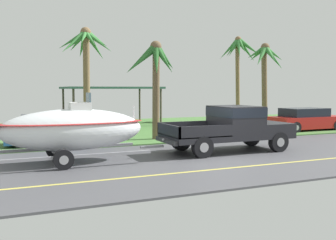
{
  "coord_description": "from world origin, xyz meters",
  "views": [
    {
      "loc": [
        -7.41,
        -12.17,
        2.53
      ],
      "look_at": [
        -1.49,
        1.59,
        1.32
      ],
      "focal_mm": 41.14,
      "sensor_mm": 36.0,
      "label": 1
    }
  ],
  "objects_px": {
    "parked_sedan_far": "(306,120)",
    "carport_awning": "(110,89)",
    "palm_tree_near_right": "(265,63)",
    "parked_sedan_near": "(56,130)",
    "palm_tree_far_left": "(154,66)",
    "pickup_truck_towing": "(235,126)",
    "boat_on_trailer": "(73,129)",
    "palm_tree_mid": "(239,54)",
    "palm_tree_near_left": "(86,52)"
  },
  "relations": [
    {
      "from": "parked_sedan_near",
      "to": "palm_tree_mid",
      "type": "height_order",
      "value": "palm_tree_mid"
    },
    {
      "from": "pickup_truck_towing",
      "to": "palm_tree_near_left",
      "type": "bearing_deg",
      "value": 115.12
    },
    {
      "from": "pickup_truck_towing",
      "to": "palm_tree_mid",
      "type": "bearing_deg",
      "value": 55.72
    },
    {
      "from": "pickup_truck_towing",
      "to": "palm_tree_near_left",
      "type": "relative_size",
      "value": 0.91
    },
    {
      "from": "pickup_truck_towing",
      "to": "boat_on_trailer",
      "type": "xyz_separation_m",
      "value": [
        -6.5,
        0.0,
        0.13
      ]
    },
    {
      "from": "boat_on_trailer",
      "to": "palm_tree_near_left",
      "type": "height_order",
      "value": "palm_tree_near_left"
    },
    {
      "from": "carport_awning",
      "to": "palm_tree_far_left",
      "type": "height_order",
      "value": "palm_tree_far_left"
    },
    {
      "from": "pickup_truck_towing",
      "to": "parked_sedan_near",
      "type": "height_order",
      "value": "pickup_truck_towing"
    },
    {
      "from": "boat_on_trailer",
      "to": "parked_sedan_far",
      "type": "bearing_deg",
      "value": 17.72
    },
    {
      "from": "palm_tree_mid",
      "to": "palm_tree_near_right",
      "type": "bearing_deg",
      "value": -90.3
    },
    {
      "from": "pickup_truck_towing",
      "to": "palm_tree_mid",
      "type": "relative_size",
      "value": 0.84
    },
    {
      "from": "carport_awning",
      "to": "pickup_truck_towing",
      "type": "bearing_deg",
      "value": -82.07
    },
    {
      "from": "carport_awning",
      "to": "boat_on_trailer",
      "type": "bearing_deg",
      "value": -110.22
    },
    {
      "from": "palm_tree_near_right",
      "to": "parked_sedan_near",
      "type": "bearing_deg",
      "value": -163.96
    },
    {
      "from": "palm_tree_near_left",
      "to": "palm_tree_far_left",
      "type": "distance_m",
      "value": 5.29
    },
    {
      "from": "palm_tree_far_left",
      "to": "parked_sedan_far",
      "type": "bearing_deg",
      "value": 1.84
    },
    {
      "from": "pickup_truck_towing",
      "to": "parked_sedan_far",
      "type": "distance_m",
      "value": 9.41
    },
    {
      "from": "parked_sedan_near",
      "to": "palm_tree_near_left",
      "type": "bearing_deg",
      "value": 62.36
    },
    {
      "from": "palm_tree_mid",
      "to": "palm_tree_far_left",
      "type": "xyz_separation_m",
      "value": [
        -10.06,
        -7.73,
        -1.59
      ]
    },
    {
      "from": "carport_awning",
      "to": "palm_tree_near_left",
      "type": "distance_m",
      "value": 4.99
    },
    {
      "from": "parked_sedan_near",
      "to": "boat_on_trailer",
      "type": "bearing_deg",
      "value": -90.11
    },
    {
      "from": "boat_on_trailer",
      "to": "parked_sedan_near",
      "type": "xyz_separation_m",
      "value": [
        0.01,
        4.63,
        -0.48
      ]
    },
    {
      "from": "palm_tree_near_right",
      "to": "palm_tree_far_left",
      "type": "height_order",
      "value": "palm_tree_near_right"
    },
    {
      "from": "carport_awning",
      "to": "palm_tree_near_left",
      "type": "xyz_separation_m",
      "value": [
        -2.43,
        -3.83,
        2.07
      ]
    },
    {
      "from": "pickup_truck_towing",
      "to": "parked_sedan_far",
      "type": "relative_size",
      "value": 1.19
    },
    {
      "from": "carport_awning",
      "to": "palm_tree_near_right",
      "type": "relative_size",
      "value": 1.1
    },
    {
      "from": "palm_tree_near_right",
      "to": "palm_tree_mid",
      "type": "relative_size",
      "value": 0.87
    },
    {
      "from": "boat_on_trailer",
      "to": "palm_tree_near_left",
      "type": "distance_m",
      "value": 9.9
    },
    {
      "from": "parked_sedan_far",
      "to": "carport_awning",
      "type": "distance_m",
      "value": 12.98
    },
    {
      "from": "boat_on_trailer",
      "to": "palm_tree_far_left",
      "type": "xyz_separation_m",
      "value": [
        4.68,
        4.36,
        2.5
      ]
    },
    {
      "from": "parked_sedan_near",
      "to": "palm_tree_near_right",
      "type": "distance_m",
      "value": 15.74
    },
    {
      "from": "pickup_truck_towing",
      "to": "palm_tree_near_right",
      "type": "relative_size",
      "value": 0.96
    },
    {
      "from": "boat_on_trailer",
      "to": "parked_sedan_far",
      "type": "distance_m",
      "value": 15.4
    },
    {
      "from": "pickup_truck_towing",
      "to": "palm_tree_far_left",
      "type": "distance_m",
      "value": 5.41
    },
    {
      "from": "palm_tree_near_right",
      "to": "palm_tree_mid",
      "type": "xyz_separation_m",
      "value": [
        0.02,
        3.23,
        0.93
      ]
    },
    {
      "from": "parked_sedan_far",
      "to": "palm_tree_mid",
      "type": "distance_m",
      "value": 8.7
    },
    {
      "from": "palm_tree_mid",
      "to": "boat_on_trailer",
      "type": "bearing_deg",
      "value": -140.64
    },
    {
      "from": "palm_tree_near_left",
      "to": "palm_tree_near_right",
      "type": "bearing_deg",
      "value": -0.58
    },
    {
      "from": "pickup_truck_towing",
      "to": "palm_tree_far_left",
      "type": "xyz_separation_m",
      "value": [
        -1.82,
        4.36,
        2.62
      ]
    },
    {
      "from": "parked_sedan_far",
      "to": "palm_tree_far_left",
      "type": "distance_m",
      "value": 10.42
    },
    {
      "from": "parked_sedan_near",
      "to": "palm_tree_near_left",
      "type": "xyz_separation_m",
      "value": [
        2.28,
        4.36,
        3.95
      ]
    },
    {
      "from": "pickup_truck_towing",
      "to": "palm_tree_mid",
      "type": "distance_m",
      "value": 15.23
    },
    {
      "from": "parked_sedan_far",
      "to": "palm_tree_mid",
      "type": "xyz_separation_m",
      "value": [
        0.09,
        7.41,
        4.56
      ]
    },
    {
      "from": "parked_sedan_far",
      "to": "carport_awning",
      "type": "relative_size",
      "value": 0.74
    },
    {
      "from": "parked_sedan_near",
      "to": "palm_tree_far_left",
      "type": "distance_m",
      "value": 5.55
    },
    {
      "from": "boat_on_trailer",
      "to": "palm_tree_near_right",
      "type": "distance_m",
      "value": 17.48
    },
    {
      "from": "palm_tree_near_right",
      "to": "palm_tree_far_left",
      "type": "bearing_deg",
      "value": -155.89
    },
    {
      "from": "pickup_truck_towing",
      "to": "carport_awning",
      "type": "relative_size",
      "value": 0.88
    },
    {
      "from": "carport_awning",
      "to": "palm_tree_near_right",
      "type": "height_order",
      "value": "palm_tree_near_right"
    },
    {
      "from": "parked_sedan_far",
      "to": "palm_tree_near_right",
      "type": "xyz_separation_m",
      "value": [
        0.07,
        4.18,
        3.63
      ]
    }
  ]
}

